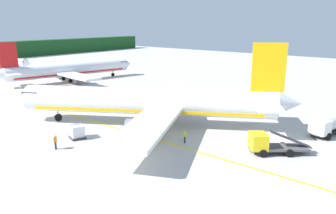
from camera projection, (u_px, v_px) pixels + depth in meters
name	position (u px, v px, depth m)	size (l,w,h in m)	color
ground	(11.00, 104.00, 59.68)	(240.00, 320.00, 0.20)	#B7B5AD
airliner_foreground	(151.00, 102.00, 46.42)	(31.70, 37.33, 11.90)	white
airliner_mid_apron	(69.00, 70.00, 81.42)	(35.55, 29.57, 10.22)	white
service_truck_fuel	(329.00, 124.00, 42.86)	(6.98, 3.70, 2.40)	white
service_truck_baggage	(269.00, 144.00, 36.72)	(5.90, 6.36, 2.72)	yellow
cargo_container_near	(77.00, 132.00, 41.63)	(2.21, 2.21, 1.84)	#333338
crew_marshaller	(55.00, 141.00, 37.96)	(0.54, 0.44, 1.75)	#191E33
crew_loader_left	(185.00, 135.00, 40.00)	(0.46, 0.51, 1.69)	#191E33
apron_guide_line	(156.00, 139.00, 41.40)	(0.30, 60.00, 0.01)	yellow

